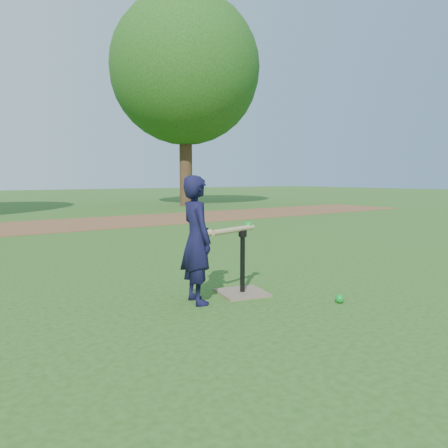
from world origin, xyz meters
TOP-DOWN VIEW (x-y plane):
  - ground at (0.00, 0.00)m, footprint 80.00×80.00m
  - dirt_strip at (0.00, 7.50)m, footprint 24.00×3.00m
  - child at (-0.53, 0.20)m, footprint 0.34×0.45m
  - wiffle_ball_ground at (0.48, -0.56)m, footprint 0.08×0.08m
  - batting_tee at (-0.02, 0.19)m, footprint 0.52×0.52m
  - swing_action at (-0.12, 0.19)m, footprint 0.63×0.23m
  - tree_right at (6.50, 12.00)m, footprint 5.80×5.80m

SIDE VIEW (x-z plane):
  - ground at x=0.00m, z-range 0.00..0.00m
  - dirt_strip at x=0.00m, z-range 0.00..0.01m
  - wiffle_ball_ground at x=0.48m, z-range 0.00..0.08m
  - batting_tee at x=-0.02m, z-range -0.20..0.42m
  - child at x=-0.53m, z-range 0.00..1.13m
  - swing_action at x=-0.12m, z-range 0.59..0.68m
  - tree_right at x=6.50m, z-range 1.19..9.39m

